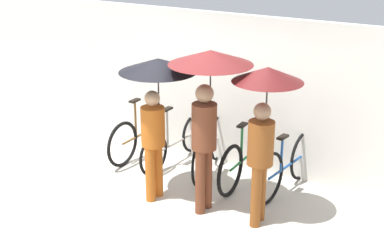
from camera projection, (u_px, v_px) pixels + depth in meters
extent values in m
plane|color=beige|center=(149.00, 216.00, 6.93)|extent=(30.00, 30.00, 0.00)
cube|color=silver|center=(225.00, 90.00, 8.20)|extent=(10.51, 0.12, 2.35)
torus|color=black|center=(162.00, 124.00, 9.12)|extent=(0.06, 0.72, 0.72)
torus|color=black|center=(123.00, 144.00, 8.27)|extent=(0.06, 0.72, 0.72)
cylinder|color=brown|center=(143.00, 133.00, 8.70)|extent=(0.04, 1.07, 0.04)
cylinder|color=brown|center=(135.00, 120.00, 8.44)|extent=(0.04, 0.04, 0.60)
cube|color=black|center=(135.00, 101.00, 8.33)|extent=(0.09, 0.20, 0.03)
cylinder|color=brown|center=(161.00, 104.00, 9.00)|extent=(0.04, 0.04, 0.70)
cylinder|color=brown|center=(161.00, 84.00, 8.88)|extent=(0.44, 0.03, 0.03)
torus|color=black|center=(194.00, 133.00, 8.82)|extent=(0.08, 0.66, 0.65)
torus|color=black|center=(154.00, 155.00, 7.97)|extent=(0.08, 0.66, 0.65)
cylinder|color=#A59E93|center=(175.00, 143.00, 8.40)|extent=(0.09, 1.09, 0.04)
cylinder|color=#A59E93|center=(167.00, 129.00, 8.14)|extent=(0.04, 0.04, 0.61)
cube|color=black|center=(167.00, 109.00, 8.03)|extent=(0.10, 0.20, 0.03)
cylinder|color=#A59E93|center=(194.00, 114.00, 8.71)|extent=(0.04, 0.04, 0.65)
cylinder|color=#A59E93|center=(194.00, 95.00, 8.60)|extent=(0.44, 0.05, 0.03)
torus|color=black|center=(218.00, 137.00, 8.51)|extent=(0.21, 0.73, 0.74)
torus|color=black|center=(200.00, 161.00, 7.66)|extent=(0.21, 0.73, 0.74)
cylinder|color=#A59E93|center=(209.00, 149.00, 8.08)|extent=(0.25, 0.94, 0.04)
cylinder|color=#A59E93|center=(206.00, 137.00, 7.85)|extent=(0.04, 0.04, 0.51)
cube|color=black|center=(207.00, 120.00, 7.75)|extent=(0.13, 0.22, 0.03)
cylinder|color=#A59E93|center=(218.00, 119.00, 8.40)|extent=(0.04, 0.04, 0.64)
cylinder|color=#A59E93|center=(218.00, 99.00, 8.29)|extent=(0.44, 0.13, 0.03)
torus|color=black|center=(261.00, 145.00, 8.21)|extent=(0.06, 0.75, 0.75)
torus|color=black|center=(230.00, 171.00, 7.35)|extent=(0.06, 0.75, 0.75)
cylinder|color=#19662D|center=(247.00, 157.00, 7.78)|extent=(0.05, 1.06, 0.04)
cylinder|color=#19662D|center=(242.00, 144.00, 7.54)|extent=(0.04, 0.04, 0.55)
cube|color=black|center=(242.00, 125.00, 7.44)|extent=(0.09, 0.20, 0.03)
cylinder|color=#19662D|center=(262.00, 125.00, 8.10)|extent=(0.04, 0.04, 0.67)
cylinder|color=#19662D|center=(263.00, 104.00, 7.98)|extent=(0.44, 0.03, 0.03)
torus|color=black|center=(303.00, 155.00, 7.85)|extent=(0.13, 0.74, 0.74)
torus|color=black|center=(269.00, 179.00, 7.12)|extent=(0.13, 0.74, 0.74)
cylinder|color=#19478C|center=(287.00, 167.00, 7.48)|extent=(0.15, 0.98, 0.04)
cylinder|color=#19478C|center=(282.00, 155.00, 7.27)|extent=(0.04, 0.04, 0.49)
cube|color=black|center=(283.00, 137.00, 7.18)|extent=(0.11, 0.21, 0.03)
cylinder|color=#19478C|center=(304.00, 136.00, 7.74)|extent=(0.04, 0.04, 0.61)
cylinder|color=#19478C|center=(306.00, 116.00, 7.64)|extent=(0.44, 0.08, 0.03)
cylinder|color=#B25619|center=(150.00, 174.00, 7.20)|extent=(0.13, 0.13, 0.79)
cylinder|color=#B25619|center=(158.00, 169.00, 7.34)|extent=(0.13, 0.13, 0.79)
cylinder|color=#B25619|center=(153.00, 126.00, 7.04)|extent=(0.32, 0.32, 0.54)
sphere|color=tan|center=(152.00, 98.00, 6.91)|extent=(0.20, 0.20, 0.20)
cylinder|color=#332D28|center=(159.00, 97.00, 7.03)|extent=(0.02, 0.02, 0.68)
cone|color=black|center=(158.00, 65.00, 6.88)|extent=(1.03, 1.03, 0.18)
cylinder|color=brown|center=(200.00, 182.00, 6.87)|extent=(0.13, 0.13, 0.88)
cylinder|color=brown|center=(207.00, 177.00, 7.02)|extent=(0.13, 0.13, 0.88)
cylinder|color=brown|center=(204.00, 127.00, 6.69)|extent=(0.32, 0.32, 0.60)
sphere|color=#997051|center=(204.00, 93.00, 6.54)|extent=(0.23, 0.23, 0.23)
cylinder|color=#332D28|center=(210.00, 93.00, 6.66)|extent=(0.02, 0.02, 0.74)
cone|color=#591919|center=(211.00, 57.00, 6.51)|extent=(1.06, 1.06, 0.18)
cylinder|color=brown|center=(256.00, 197.00, 6.58)|extent=(0.13, 0.13, 0.81)
cylinder|color=brown|center=(261.00, 191.00, 6.73)|extent=(0.13, 0.13, 0.81)
cylinder|color=brown|center=(261.00, 143.00, 6.42)|extent=(0.32, 0.32, 0.55)
sphere|color=#997051|center=(262.00, 111.00, 6.28)|extent=(0.21, 0.21, 0.21)
cylinder|color=#332D28|center=(266.00, 110.00, 6.40)|extent=(0.02, 0.02, 0.70)
cone|color=#591919|center=(268.00, 74.00, 6.25)|extent=(0.86, 0.86, 0.18)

